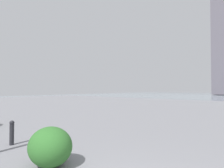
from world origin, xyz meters
The scene contains 2 objects.
bollard_near centered at (4.38, -1.02, 0.36)m, with size 0.13×0.13×0.69m.
shrub_low centered at (2.21, -0.90, 0.41)m, with size 0.95×0.86×0.81m.
Camera 1 is at (-1.27, 1.28, 1.60)m, focal length 30.17 mm.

